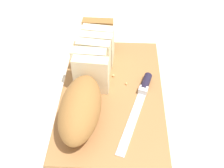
# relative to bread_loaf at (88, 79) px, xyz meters

# --- Properties ---
(ground_plane) EXTENTS (3.00, 3.00, 0.00)m
(ground_plane) POSITION_rel_bread_loaf_xyz_m (0.01, -0.06, -0.08)
(ground_plane) COLOR silver
(cutting_board) EXTENTS (0.46, 0.29, 0.02)m
(cutting_board) POSITION_rel_bread_loaf_xyz_m (0.01, -0.06, -0.07)
(cutting_board) COLOR #9E6B3D
(cutting_board) RESTS_ON ground_plane
(bread_loaf) EXTENTS (0.41, 0.12, 0.11)m
(bread_loaf) POSITION_rel_bread_loaf_xyz_m (0.00, 0.00, 0.00)
(bread_loaf) COLOR #996633
(bread_loaf) RESTS_ON cutting_board
(bread_knife) EXTENTS (0.26, 0.09, 0.02)m
(bread_knife) POSITION_rel_bread_loaf_xyz_m (0.00, -0.15, -0.05)
(bread_knife) COLOR silver
(bread_knife) RESTS_ON cutting_board
(crumb_near_knife) EXTENTS (0.00, 0.00, 0.00)m
(crumb_near_knife) POSITION_rel_bread_loaf_xyz_m (0.02, -0.04, -0.05)
(crumb_near_knife) COLOR tan
(crumb_near_knife) RESTS_ON cutting_board
(crumb_near_loaf) EXTENTS (0.01, 0.01, 0.01)m
(crumb_near_loaf) POSITION_rel_bread_loaf_xyz_m (0.04, -0.10, -0.05)
(crumb_near_loaf) COLOR tan
(crumb_near_loaf) RESTS_ON cutting_board
(crumb_stray_left) EXTENTS (0.01, 0.01, 0.01)m
(crumb_stray_left) POSITION_rel_bread_loaf_xyz_m (0.07, -0.07, -0.05)
(crumb_stray_left) COLOR tan
(crumb_stray_left) RESTS_ON cutting_board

